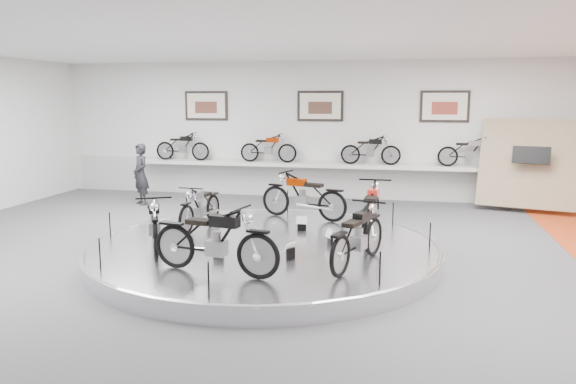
% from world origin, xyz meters
% --- Properties ---
extents(floor, '(16.00, 16.00, 0.00)m').
position_xyz_m(floor, '(0.00, 0.00, 0.00)').
color(floor, '#4D4D50').
rests_on(floor, ground).
extents(ceiling, '(16.00, 16.00, 0.00)m').
position_xyz_m(ceiling, '(0.00, 0.00, 4.00)').
color(ceiling, white).
rests_on(ceiling, wall_back).
extents(wall_back, '(16.00, 0.00, 16.00)m').
position_xyz_m(wall_back, '(0.00, 7.00, 2.00)').
color(wall_back, silver).
rests_on(wall_back, floor).
extents(dado_band, '(15.68, 0.04, 1.10)m').
position_xyz_m(dado_band, '(0.00, 6.98, 0.55)').
color(dado_band, '#BCBCBA').
rests_on(dado_band, floor).
extents(display_platform, '(6.40, 6.40, 0.30)m').
position_xyz_m(display_platform, '(0.00, 0.30, 0.15)').
color(display_platform, silver).
rests_on(display_platform, floor).
extents(platform_rim, '(6.40, 6.40, 0.10)m').
position_xyz_m(platform_rim, '(0.00, 0.30, 0.27)').
color(platform_rim, '#B2B2BA').
rests_on(platform_rim, display_platform).
extents(shelf, '(11.00, 0.55, 0.10)m').
position_xyz_m(shelf, '(0.00, 6.70, 1.00)').
color(shelf, silver).
rests_on(shelf, wall_back).
extents(poster_left, '(1.35, 0.06, 0.88)m').
position_xyz_m(poster_left, '(-3.50, 6.96, 2.70)').
color(poster_left, silver).
rests_on(poster_left, wall_back).
extents(poster_center, '(1.35, 0.06, 0.88)m').
position_xyz_m(poster_center, '(0.00, 6.96, 2.70)').
color(poster_center, silver).
rests_on(poster_center, wall_back).
extents(poster_right, '(1.35, 0.06, 0.88)m').
position_xyz_m(poster_right, '(3.50, 6.96, 2.70)').
color(poster_right, silver).
rests_on(poster_right, wall_back).
extents(display_panel, '(2.56, 1.52, 2.30)m').
position_xyz_m(display_panel, '(5.60, 6.10, 1.25)').
color(display_panel, tan).
rests_on(display_panel, floor).
extents(shelf_bike_a, '(1.22, 0.43, 0.73)m').
position_xyz_m(shelf_bike_a, '(-4.20, 6.70, 1.42)').
color(shelf_bike_a, black).
rests_on(shelf_bike_a, shelf).
extents(shelf_bike_b, '(1.22, 0.43, 0.73)m').
position_xyz_m(shelf_bike_b, '(-1.50, 6.70, 1.42)').
color(shelf_bike_b, '#7F1E00').
rests_on(shelf_bike_b, shelf).
extents(shelf_bike_c, '(1.22, 0.43, 0.73)m').
position_xyz_m(shelf_bike_c, '(1.50, 6.70, 1.42)').
color(shelf_bike_c, black).
rests_on(shelf_bike_c, shelf).
extents(shelf_bike_d, '(1.22, 0.43, 0.73)m').
position_xyz_m(shelf_bike_d, '(4.20, 6.70, 1.42)').
color(shelf_bike_d, '#BDBCC1').
rests_on(shelf_bike_d, shelf).
extents(bike_a, '(0.73, 1.85, 1.07)m').
position_xyz_m(bike_a, '(1.90, 1.08, 0.84)').
color(bike_a, red).
rests_on(bike_a, display_platform).
extents(bike_b, '(1.87, 1.12, 1.04)m').
position_xyz_m(bike_b, '(0.32, 2.52, 0.82)').
color(bike_b, '#7F1E00').
rests_on(bike_b, display_platform).
extents(bike_c, '(0.68, 1.57, 0.89)m').
position_xyz_m(bike_c, '(-1.58, 1.22, 0.75)').
color(bike_c, '#BDBCC1').
rests_on(bike_c, display_platform).
extents(bike_d, '(1.31, 1.80, 1.01)m').
position_xyz_m(bike_d, '(-1.76, -0.52, 0.80)').
color(bike_d, black).
rests_on(bike_d, display_platform).
extents(bike_e, '(1.88, 0.96, 1.06)m').
position_xyz_m(bike_e, '(-0.26, -1.62, 0.83)').
color(bike_e, black).
rests_on(bike_e, display_platform).
extents(bike_f, '(1.08, 1.78, 0.99)m').
position_xyz_m(bike_f, '(1.80, -0.78, 0.79)').
color(bike_f, black).
rests_on(bike_f, display_platform).
extents(visitor, '(0.73, 0.71, 1.70)m').
position_xyz_m(visitor, '(-4.67, 4.82, 0.85)').
color(visitor, black).
rests_on(visitor, floor).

